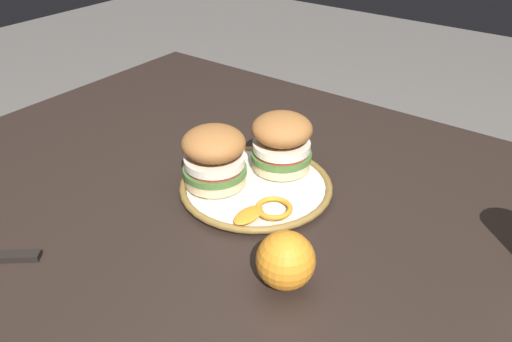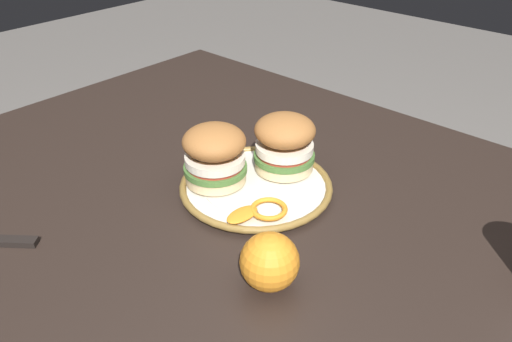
% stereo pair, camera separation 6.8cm
% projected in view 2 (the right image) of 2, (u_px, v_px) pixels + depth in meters
% --- Properties ---
extents(dining_table, '(1.37, 0.99, 0.77)m').
position_uv_depth(dining_table, '(262.00, 261.00, 0.86)').
color(dining_table, black).
rests_on(dining_table, ground).
extents(dinner_plate, '(0.26, 0.26, 0.02)m').
position_uv_depth(dinner_plate, '(256.00, 186.00, 0.87)').
color(dinner_plate, silver).
rests_on(dinner_plate, dining_table).
extents(sandwich_half_left, '(0.14, 0.14, 0.10)m').
position_uv_depth(sandwich_half_left, '(215.00, 154.00, 0.84)').
color(sandwich_half_left, beige).
rests_on(sandwich_half_left, dinner_plate).
extents(sandwich_half_right, '(0.15, 0.15, 0.10)m').
position_uv_depth(sandwich_half_right, '(285.00, 142.00, 0.88)').
color(sandwich_half_right, beige).
rests_on(sandwich_half_right, dinner_plate).
extents(orange_peel_curled, '(0.08, 0.08, 0.01)m').
position_uv_depth(orange_peel_curled, '(270.00, 209.00, 0.79)').
color(orange_peel_curled, orange).
rests_on(orange_peel_curled, dinner_plate).
extents(orange_peel_strip_long, '(0.03, 0.06, 0.01)m').
position_uv_depth(orange_peel_strip_long, '(242.00, 214.00, 0.78)').
color(orange_peel_strip_long, orange).
rests_on(orange_peel_strip_long, dinner_plate).
extents(whole_orange, '(0.08, 0.08, 0.08)m').
position_uv_depth(whole_orange, '(270.00, 262.00, 0.66)').
color(whole_orange, orange).
rests_on(whole_orange, dining_table).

